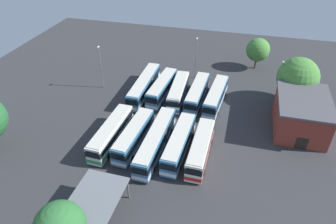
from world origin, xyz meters
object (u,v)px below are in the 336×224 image
at_px(bus_row0_slot0, 144,86).
at_px(bus_row0_slot2, 178,91).
at_px(bus_row1_slot0, 111,133).
at_px(bus_row1_slot3, 179,143).
at_px(lamp_post_mid_lot, 279,79).
at_px(bus_row1_slot2, 156,141).
at_px(bus_row1_slot1, 134,136).
at_px(maintenance_shelter, 92,203).
at_px(lamp_post_far_corner, 196,57).
at_px(depot_building, 301,114).
at_px(tree_west_edge, 258,50).
at_px(bus_row0_slot1, 162,88).
at_px(bus_row0_slot3, 197,93).
at_px(bus_row1_slot4, 201,148).
at_px(tree_south_edge, 298,78).
at_px(bus_row0_slot4, 216,96).
at_px(lamp_post_by_building, 101,66).

height_order(bus_row0_slot0, bus_row0_slot2, same).
bearing_deg(bus_row1_slot0, bus_row0_slot0, 178.40).
relative_size(bus_row1_slot3, lamp_post_mid_lot, 1.48).
bearing_deg(bus_row0_slot0, bus_row1_slot2, 24.11).
distance_m(bus_row1_slot1, maintenance_shelter, 14.70).
bearing_deg(lamp_post_far_corner, bus_row0_slot2, -9.40).
relative_size(bus_row0_slot2, bus_row1_slot0, 0.92).
xyz_separation_m(depot_building, maintenance_shelter, (25.87, -25.57, 0.40)).
distance_m(depot_building, tree_west_edge, 22.89).
xyz_separation_m(bus_row0_slot1, bus_row0_slot3, (0.27, 7.12, 0.00)).
height_order(bus_row1_slot2, tree_west_edge, tree_west_edge).
xyz_separation_m(bus_row0_slot1, bus_row1_slot0, (15.66, -4.10, 0.00)).
relative_size(bus_row0_slot2, lamp_post_mid_lot, 1.38).
xyz_separation_m(bus_row0_slot0, bus_row1_slot4, (15.69, 14.05, -0.00)).
height_order(bus_row0_slot1, lamp_post_far_corner, lamp_post_far_corner).
xyz_separation_m(bus_row1_slot4, depot_building, (-11.52, 15.06, 1.15)).
xyz_separation_m(bus_row1_slot2, depot_building, (-11.56, 22.07, 1.15)).
bearing_deg(tree_south_edge, bus_row0_slot0, -82.03).
height_order(bus_row1_slot3, tree_west_edge, tree_west_edge).
bearing_deg(bus_row1_slot2, tree_south_edge, 132.39).
relative_size(bus_row1_slot2, depot_building, 1.23).
bearing_deg(lamp_post_far_corner, tree_south_edge, 75.32).
bearing_deg(bus_row0_slot2, bus_row1_slot3, 13.44).
bearing_deg(bus_row1_slot0, bus_row1_slot4, 89.76).
bearing_deg(tree_south_edge, bus_row1_slot2, -47.61).
relative_size(bus_row0_slot0, lamp_post_far_corner, 1.58).
height_order(lamp_post_mid_lot, tree_south_edge, tree_south_edge).
height_order(bus_row1_slot2, depot_building, depot_building).
xyz_separation_m(bus_row0_slot1, lamp_post_mid_lot, (-4.26, 21.95, 2.67)).
relative_size(bus_row1_slot1, tree_south_edge, 1.25).
height_order(bus_row0_slot0, bus_row0_slot4, same).
distance_m(bus_row0_slot0, bus_row0_slot1, 3.66).
distance_m(bus_row1_slot0, bus_row1_slot3, 11.09).
xyz_separation_m(bus_row0_slot2, lamp_post_by_building, (-0.54, -16.18, 3.16)).
distance_m(bus_row0_slot4, bus_row1_slot1, 18.60).
xyz_separation_m(maintenance_shelter, lamp_post_by_building, (-30.15, -12.63, 1.61)).
relative_size(bus_row1_slot1, bus_row1_slot2, 0.80).
xyz_separation_m(maintenance_shelter, tree_west_edge, (-47.39, 17.91, 1.16)).
distance_m(bus_row0_slot2, maintenance_shelter, 29.86).
xyz_separation_m(bus_row1_slot0, lamp_post_mid_lot, (-19.92, 26.05, 2.67)).
relative_size(bus_row0_slot0, maintenance_shelter, 1.52).
bearing_deg(bus_row1_slot1, bus_row0_slot4, 143.38).
relative_size(bus_row0_slot4, bus_row1_slot1, 1.05).
distance_m(bus_row0_slot3, lamp_post_mid_lot, 15.73).
height_order(bus_row1_slot4, maintenance_shelter, maintenance_shelter).
relative_size(bus_row0_slot4, bus_row1_slot2, 0.84).
xyz_separation_m(lamp_post_mid_lot, lamp_post_by_building, (4.18, -34.70, 0.49)).
bearing_deg(tree_west_edge, bus_row0_slot2, -38.93).
height_order(bus_row0_slot2, bus_row1_slot1, same).
xyz_separation_m(bus_row0_slot1, bus_row1_slot1, (15.45, -0.34, -0.00)).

